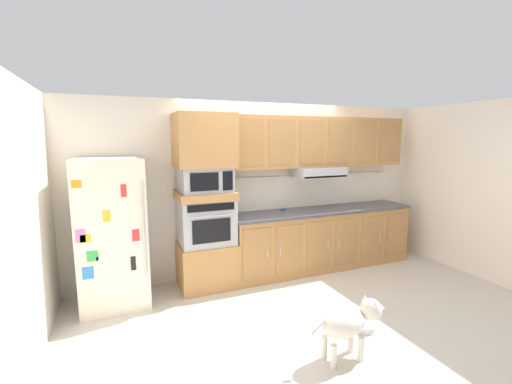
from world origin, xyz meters
TOP-DOWN VIEW (x-y plane):
  - ground_plane at (0.00, 0.00)m, footprint 9.60×9.60m
  - back_kitchen_wall at (0.00, 1.11)m, footprint 6.20×0.12m
  - side_panel_left at (-2.80, 0.00)m, footprint 0.12×7.10m
  - side_panel_right at (2.80, 0.00)m, footprint 0.12×7.10m
  - refrigerator at (-2.10, 0.68)m, footprint 0.76×0.73m
  - oven_base_cabinet at (-0.95, 0.75)m, footprint 0.74×0.62m
  - built_in_oven at (-0.95, 0.75)m, footprint 0.70×0.62m
  - appliance_mid_shelf at (-0.95, 0.75)m, footprint 0.74×0.62m
  - microwave at (-0.95, 0.75)m, footprint 0.64×0.54m
  - appliance_upper_cabinet at (-0.95, 0.75)m, footprint 0.74×0.62m
  - lower_cabinet_run at (0.87, 0.75)m, footprint 2.90×0.63m
  - countertop_slab at (0.87, 0.75)m, footprint 2.94×0.64m
  - backsplash_panel at (0.87, 1.04)m, footprint 2.94×0.02m
  - upper_cabinet_with_hood at (0.86, 0.87)m, footprint 2.90×0.48m
  - screwdriver at (0.28, 0.89)m, footprint 0.16×0.16m
  - dog at (-0.15, -1.27)m, footprint 0.81×0.26m
  - dog_food_bowl at (0.30, -0.97)m, footprint 0.20×0.20m

SIDE VIEW (x-z plane):
  - ground_plane at x=0.00m, z-range 0.00..0.00m
  - dog_food_bowl at x=0.30m, z-range 0.00..0.06m
  - oven_base_cabinet at x=-0.95m, z-range 0.00..0.60m
  - dog at x=-0.15m, z-range 0.08..0.62m
  - lower_cabinet_run at x=0.87m, z-range 0.00..0.88m
  - refrigerator at x=-2.10m, z-range 0.00..1.76m
  - countertop_slab at x=0.87m, z-range 0.88..0.92m
  - built_in_oven at x=-0.95m, z-range 0.60..1.20m
  - screwdriver at x=0.28m, z-range 0.92..0.95m
  - backsplash_panel at x=0.87m, z-range 0.92..1.42m
  - back_kitchen_wall at x=0.00m, z-range 0.00..2.50m
  - side_panel_left at x=-2.80m, z-range 0.00..2.50m
  - side_panel_right at x=2.80m, z-range 0.00..2.50m
  - appliance_mid_shelf at x=-0.95m, z-range 1.20..1.30m
  - microwave at x=-0.95m, z-range 1.30..1.62m
  - upper_cabinet_with_hood at x=0.86m, z-range 1.46..2.34m
  - appliance_upper_cabinet at x=-0.95m, z-range 1.62..2.30m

